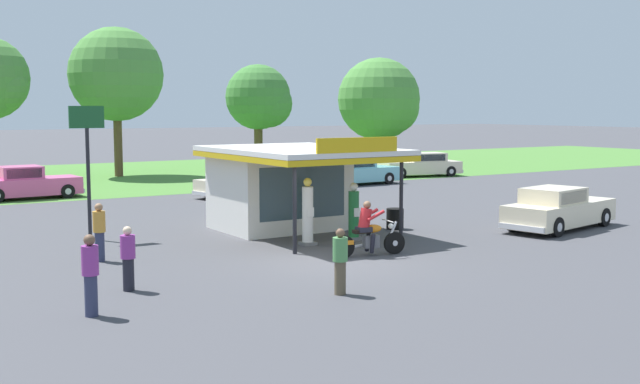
% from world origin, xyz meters
% --- Properties ---
extents(ground_plane, '(300.00, 300.00, 0.00)m').
position_xyz_m(ground_plane, '(0.00, 0.00, 0.00)').
color(ground_plane, '#424247').
extents(grass_verge_strip, '(120.00, 24.00, 0.01)m').
position_xyz_m(grass_verge_strip, '(0.00, 30.00, 0.00)').
color(grass_verge_strip, '#477A33').
rests_on(grass_verge_strip, ground).
extents(service_station_kiosk, '(4.78, 6.68, 3.33)m').
position_xyz_m(service_station_kiosk, '(1.54, 5.51, 1.68)').
color(service_station_kiosk, silver).
rests_on(service_station_kiosk, ground).
extents(gas_pump_nearside, '(0.44, 0.44, 2.07)m').
position_xyz_m(gas_pump_nearside, '(0.68, 2.53, 0.95)').
color(gas_pump_nearside, slate).
rests_on(gas_pump_nearside, ground).
extents(gas_pump_offside, '(0.44, 0.44, 1.84)m').
position_xyz_m(gas_pump_offside, '(2.40, 2.53, 0.83)').
color(gas_pump_offside, slate).
rests_on(gas_pump_offside, ground).
extents(motorcycle_with_rider, '(2.22, 0.75, 1.58)m').
position_xyz_m(motorcycle_with_rider, '(1.19, 0.08, 0.65)').
color(motorcycle_with_rider, black).
rests_on(motorcycle_with_rider, ground).
extents(featured_classic_sedan, '(5.31, 2.71, 1.48)m').
position_xyz_m(featured_classic_sedan, '(9.70, 0.55, 0.68)').
color(featured_classic_sedan, beige).
rests_on(featured_classic_sedan, ground).
extents(parked_car_back_row_far_left, '(5.45, 2.88, 1.47)m').
position_xyz_m(parked_car_back_row_far_left, '(19.38, 19.56, 0.68)').
color(parked_car_back_row_far_left, beige).
rests_on(parked_car_back_row_far_left, ground).
extents(parked_car_back_row_centre, '(4.93, 2.17, 1.54)m').
position_xyz_m(parked_car_back_row_centre, '(-4.02, 20.02, 0.69)').
color(parked_car_back_row_centre, '#E55993').
rests_on(parked_car_back_row_centre, ground).
extents(parked_car_back_row_centre_right, '(5.38, 2.71, 1.51)m').
position_xyz_m(parked_car_back_row_centre_right, '(5.10, 15.38, 0.68)').
color(parked_car_back_row_centre_right, beige).
rests_on(parked_car_back_row_centre_right, ground).
extents(parked_car_second_row_spare, '(5.36, 2.02, 1.48)m').
position_xyz_m(parked_car_second_row_spare, '(12.80, 17.41, 0.69)').
color(parked_car_second_row_spare, '#7AC6D1').
rests_on(parked_car_second_row_spare, ground).
extents(bystander_standing_back_lot, '(0.34, 0.34, 1.50)m').
position_xyz_m(bystander_standing_back_lot, '(-2.01, -3.27, 0.78)').
color(bystander_standing_back_lot, brown).
rests_on(bystander_standing_back_lot, ground).
extents(bystander_chatting_near_pumps, '(0.34, 0.34, 1.50)m').
position_xyz_m(bystander_chatting_near_pumps, '(-5.91, -0.37, 0.78)').
color(bystander_chatting_near_pumps, black).
rests_on(bystander_chatting_near_pumps, ground).
extents(bystander_strolling_foreground, '(0.34, 0.34, 1.61)m').
position_xyz_m(bystander_strolling_foreground, '(-5.47, 3.40, 0.84)').
color(bystander_strolling_foreground, '#2D3351').
rests_on(bystander_strolling_foreground, ground).
extents(bystander_leaning_by_kiosk, '(0.34, 0.34, 1.67)m').
position_xyz_m(bystander_leaning_by_kiosk, '(-7.25, -2.10, 0.88)').
color(bystander_leaning_by_kiosk, '#2D3351').
rests_on(bystander_leaning_by_kiosk, ground).
extents(tree_oak_centre, '(6.47, 6.47, 8.22)m').
position_xyz_m(tree_oak_centre, '(25.07, 31.24, 4.84)').
color(tree_oak_centre, brown).
rests_on(tree_oak_centre, ground).
extents(tree_oak_left, '(4.78, 4.78, 7.46)m').
position_xyz_m(tree_oak_left, '(15.09, 32.68, 4.90)').
color(tree_oak_left, brown).
rests_on(tree_oak_left, ground).
extents(tree_oak_right, '(5.78, 5.78, 9.21)m').
position_xyz_m(tree_oak_right, '(3.33, 29.58, 6.18)').
color(tree_oak_right, brown).
rests_on(tree_oak_right, ground).
extents(roadside_pole_sign, '(1.10, 0.12, 4.26)m').
position_xyz_m(roadside_pole_sign, '(-4.68, 7.13, 2.94)').
color(roadside_pole_sign, black).
rests_on(roadside_pole_sign, ground).
extents(spare_tire_stack, '(0.60, 0.60, 0.72)m').
position_xyz_m(spare_tire_stack, '(4.90, 3.60, 0.36)').
color(spare_tire_stack, black).
rests_on(spare_tire_stack, ground).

